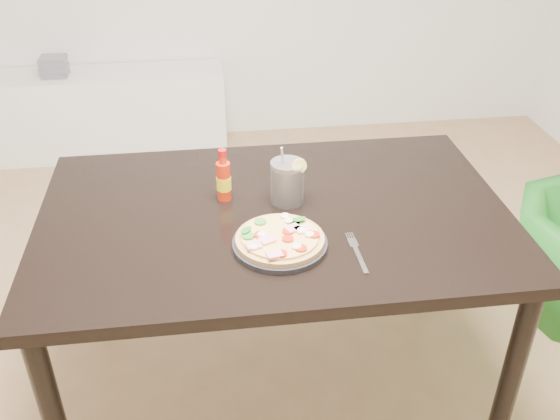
{
  "coord_description": "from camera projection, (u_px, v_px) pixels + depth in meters",
  "views": [
    {
      "loc": [
        -0.22,
        -1.51,
        1.74
      ],
      "look_at": [
        -0.03,
        -0.07,
        0.83
      ],
      "focal_mm": 40.0,
      "sensor_mm": 36.0,
      "label": 1
    }
  ],
  "objects": [
    {
      "name": "plate",
      "position": [
        280.0,
        244.0,
        1.7
      ],
      "size": [
        0.26,
        0.26,
        0.02
      ],
      "primitive_type": "cylinder",
      "color": "black",
      "rests_on": "dining_table"
    },
    {
      "name": "floor",
      "position": [
        287.0,
        396.0,
        2.22
      ],
      "size": [
        4.5,
        4.5,
        0.0
      ],
      "primitive_type": "plane",
      "color": "#9E7A51",
      "rests_on": "ground"
    },
    {
      "name": "hot_sauce_bottle",
      "position": [
        224.0,
        180.0,
        1.89
      ],
      "size": [
        0.04,
        0.04,
        0.17
      ],
      "rotation": [
        0.0,
        0.0,
        0.02
      ],
      "color": "red",
      "rests_on": "dining_table"
    },
    {
      "name": "cd_stack",
      "position": [
        54.0,
        66.0,
        3.53
      ],
      "size": [
        0.14,
        0.12,
        0.11
      ],
      "color": "slate",
      "rests_on": "media_console"
    },
    {
      "name": "dining_table",
      "position": [
        275.0,
        235.0,
        1.91
      ],
      "size": [
        1.4,
        0.9,
        0.75
      ],
      "color": "black",
      "rests_on": "ground"
    },
    {
      "name": "media_console",
      "position": [
        108.0,
        113.0,
        3.74
      ],
      "size": [
        1.4,
        0.34,
        0.5
      ],
      "primitive_type": "cube",
      "color": "white",
      "rests_on": "ground"
    },
    {
      "name": "pizza",
      "position": [
        280.0,
        238.0,
        1.69
      ],
      "size": [
        0.24,
        0.24,
        0.03
      ],
      "color": "tan",
      "rests_on": "plate"
    },
    {
      "name": "fork",
      "position": [
        357.0,
        251.0,
        1.68
      ],
      "size": [
        0.02,
        0.19,
        0.0
      ],
      "rotation": [
        0.0,
        0.0,
        0.02
      ],
      "color": "silver",
      "rests_on": "dining_table"
    },
    {
      "name": "cola_cup",
      "position": [
        287.0,
        183.0,
        1.88
      ],
      "size": [
        0.11,
        0.1,
        0.19
      ],
      "rotation": [
        0.0,
        0.0,
        0.42
      ],
      "color": "black",
      "rests_on": "dining_table"
    }
  ]
}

